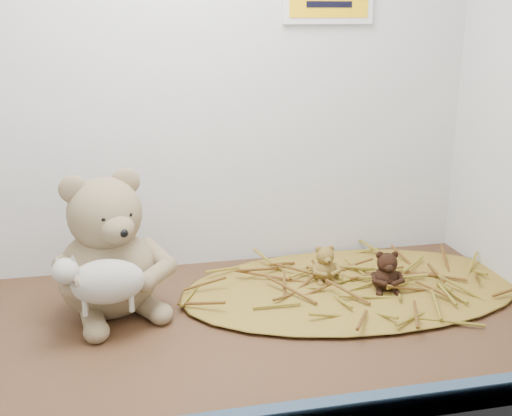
{
  "coord_description": "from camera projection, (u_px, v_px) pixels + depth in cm",
  "views": [
    {
      "loc": [
        -12.19,
        -95.15,
        50.28
      ],
      "look_at": [
        9.72,
        3.13,
        19.67
      ],
      "focal_mm": 45.0,
      "sensor_mm": 36.0,
      "label": 1
    }
  ],
  "objects": [
    {
      "name": "alcove_shell",
      "position": [
        188.0,
        48.0,
        1.01
      ],
      "size": [
        120.4,
        60.2,
        90.4
      ],
      "color": "#3C2514",
      "rests_on": "ground"
    },
    {
      "name": "straw_bed",
      "position": [
        354.0,
        287.0,
        1.22
      ],
      "size": [
        66.38,
        38.55,
        1.28
      ],
      "primitive_type": "ellipsoid",
      "color": "brown",
      "rests_on": "shelf_floor"
    },
    {
      "name": "main_teddy",
      "position": [
        106.0,
        244.0,
        1.09
      ],
      "size": [
        26.94,
        27.58,
        25.34
      ],
      "primitive_type": null,
      "rotation": [
        0.0,
        0.0,
        0.38
      ],
      "color": "#92795A",
      "rests_on": "shelf_floor"
    },
    {
      "name": "toy_lamb",
      "position": [
        107.0,
        282.0,
        1.01
      ],
      "size": [
        15.64,
        9.55,
        10.11
      ],
      "primitive_type": null,
      "color": "beige",
      "rests_on": "main_teddy"
    },
    {
      "name": "mini_teddy_tan",
      "position": [
        325.0,
        262.0,
        1.23
      ],
      "size": [
        5.78,
        6.09,
        7.04
      ],
      "primitive_type": null,
      "rotation": [
        0.0,
        0.0,
        0.02
      ],
      "color": "olive",
      "rests_on": "straw_bed"
    },
    {
      "name": "mini_teddy_brown",
      "position": [
        387.0,
        269.0,
        1.18
      ],
      "size": [
        7.28,
        7.55,
        7.67
      ],
      "primitive_type": null,
      "rotation": [
        0.0,
        0.0,
        -0.19
      ],
      "color": "black",
      "rests_on": "straw_bed"
    }
  ]
}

